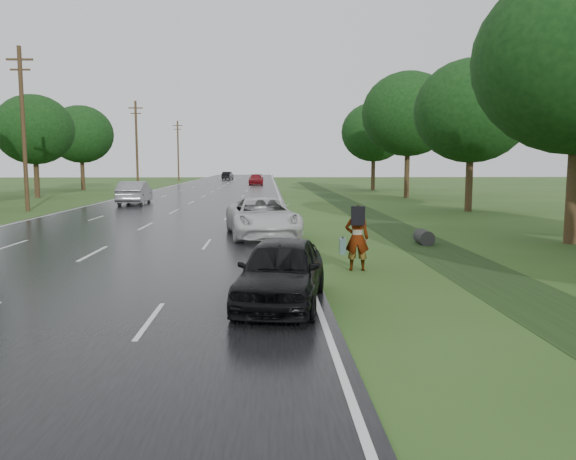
# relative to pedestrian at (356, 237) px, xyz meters

# --- Properties ---
(road) EXTENTS (14.00, 180.00, 0.04)m
(road) POSITION_rel_pedestrian_xyz_m (-8.18, 40.01, -0.92)
(road) COLOR black
(road) RESTS_ON ground
(edge_stripe_east) EXTENTS (0.12, 180.00, 0.01)m
(edge_stripe_east) POSITION_rel_pedestrian_xyz_m (-1.43, 40.01, -0.90)
(edge_stripe_east) COLOR silver
(edge_stripe_east) RESTS_ON road
(edge_stripe_west) EXTENTS (0.12, 180.00, 0.01)m
(edge_stripe_west) POSITION_rel_pedestrian_xyz_m (-14.93, 40.01, -0.90)
(edge_stripe_west) COLOR silver
(edge_stripe_west) RESTS_ON road
(center_line) EXTENTS (0.12, 180.00, 0.01)m
(center_line) POSITION_rel_pedestrian_xyz_m (-8.18, 40.01, -0.90)
(center_line) COLOR silver
(center_line) RESTS_ON road
(drainage_ditch) EXTENTS (2.20, 120.00, 0.56)m
(drainage_ditch) POSITION_rel_pedestrian_xyz_m (3.32, 13.71, -0.91)
(drainage_ditch) COLOR black
(drainage_ditch) RESTS_ON ground
(utility_pole_mid) EXTENTS (1.60, 0.26, 10.00)m
(utility_pole_mid) POSITION_rel_pedestrian_xyz_m (-17.38, 20.01, 4.25)
(utility_pole_mid) COLOR #3D2A19
(utility_pole_mid) RESTS_ON ground
(utility_pole_far) EXTENTS (1.60, 0.26, 10.00)m
(utility_pole_far) POSITION_rel_pedestrian_xyz_m (-17.38, 50.01, 4.25)
(utility_pole_far) COLOR #3D2A19
(utility_pole_far) RESTS_ON ground
(utility_pole_distant) EXTENTS (1.60, 0.26, 10.00)m
(utility_pole_distant) POSITION_rel_pedestrian_xyz_m (-17.38, 80.01, 4.25)
(utility_pole_distant) COLOR #3D2A19
(utility_pole_distant) RESTS_ON ground
(tree_east_c) EXTENTS (7.00, 7.00, 9.29)m
(tree_east_c) POSITION_rel_pedestrian_xyz_m (10.02, 19.01, 5.19)
(tree_east_c) COLOR #3D2A19
(tree_east_c) RESTS_ON ground
(tree_east_d) EXTENTS (8.00, 8.00, 10.76)m
(tree_east_d) POSITION_rel_pedestrian_xyz_m (9.62, 33.01, 6.21)
(tree_east_d) COLOR #3D2A19
(tree_east_d) RESTS_ON ground
(tree_east_f) EXTENTS (7.20, 7.20, 9.62)m
(tree_east_f) POSITION_rel_pedestrian_xyz_m (9.32, 47.01, 5.43)
(tree_east_f) COLOR #3D2A19
(tree_east_f) RESTS_ON ground
(tree_west_d) EXTENTS (6.60, 6.60, 8.80)m
(tree_west_d) POSITION_rel_pedestrian_xyz_m (-22.38, 34.01, 4.88)
(tree_west_d) COLOR #3D2A19
(tree_west_d) RESTS_ON ground
(tree_west_f) EXTENTS (7.00, 7.00, 9.29)m
(tree_west_f) POSITION_rel_pedestrian_xyz_m (-22.98, 48.01, 5.19)
(tree_west_f) COLOR #3D2A19
(tree_west_f) RESTS_ON ground
(pedestrian) EXTENTS (0.84, 0.79, 1.83)m
(pedestrian) POSITION_rel_pedestrian_xyz_m (0.00, 0.00, 0.00)
(pedestrian) COLOR #A5998C
(pedestrian) RESTS_ON ground
(white_pickup) EXTENTS (3.35, 5.93, 1.56)m
(white_pickup) POSITION_rel_pedestrian_xyz_m (-2.68, 7.21, -0.12)
(white_pickup) COLOR silver
(white_pickup) RESTS_ON road
(dark_sedan) EXTENTS (2.28, 4.32, 1.40)m
(dark_sedan) POSITION_rel_pedestrian_xyz_m (-2.18, -3.81, -0.20)
(dark_sedan) COLOR black
(dark_sedan) RESTS_ON road
(silver_sedan) EXTENTS (1.93, 5.07, 1.65)m
(silver_sedan) POSITION_rel_pedestrian_xyz_m (-12.01, 25.41, -0.08)
(silver_sedan) COLOR gray
(silver_sedan) RESTS_ON road
(far_car_red) EXTENTS (2.00, 4.90, 1.42)m
(far_car_red) POSITION_rel_pedestrian_xyz_m (-4.01, 62.37, -0.19)
(far_car_red) COLOR maroon
(far_car_red) RESTS_ON road
(far_car_dark) EXTENTS (1.98, 4.40, 1.40)m
(far_car_dark) POSITION_rel_pedestrian_xyz_m (-9.65, 87.00, -0.20)
(far_car_dark) COLOR black
(far_car_dark) RESTS_ON road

